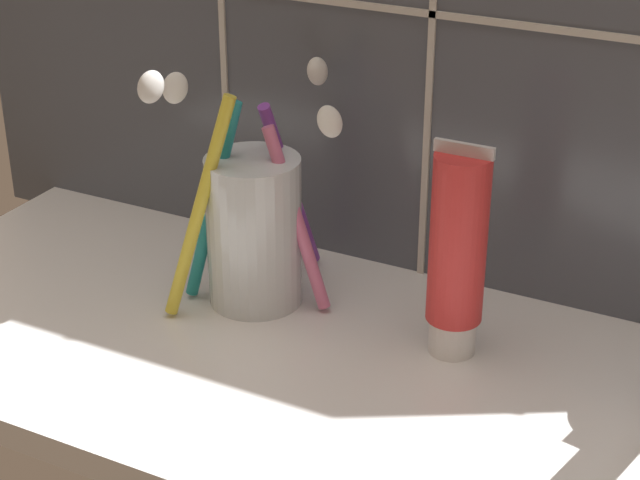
# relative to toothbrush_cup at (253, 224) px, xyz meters

# --- Properties ---
(sink_counter) EXTENTS (0.68, 0.30, 0.02)m
(sink_counter) POSITION_rel_toothbrush_cup_xyz_m (0.07, -0.05, -0.07)
(sink_counter) COLOR white
(sink_counter) RESTS_ON ground
(toothbrush_cup) EXTENTS (0.13, 0.15, 0.18)m
(toothbrush_cup) POSITION_rel_toothbrush_cup_xyz_m (0.00, 0.00, 0.00)
(toothbrush_cup) COLOR silver
(toothbrush_cup) RESTS_ON sink_counter
(toothpaste_tube) EXTENTS (0.04, 0.04, 0.15)m
(toothpaste_tube) POSITION_rel_toothbrush_cup_xyz_m (0.15, -0.00, 0.01)
(toothpaste_tube) COLOR white
(toothpaste_tube) RESTS_ON sink_counter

